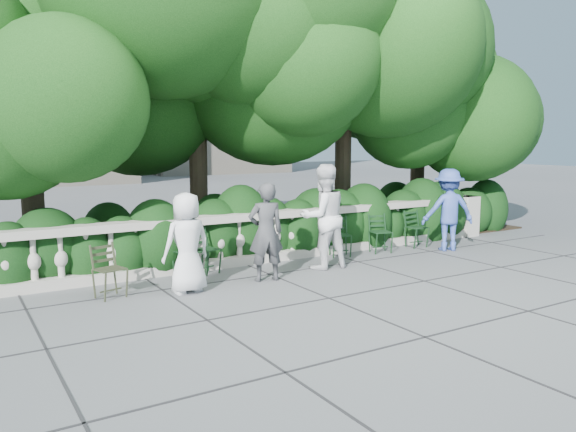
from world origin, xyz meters
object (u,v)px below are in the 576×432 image
chair_a (212,275)px  chair_f (420,248)px  person_businessman (187,243)px  chair_d (383,254)px  chair_b (193,277)px  person_older_blue (448,210)px  person_woman_grey (266,232)px  person_casual_man (323,217)px  chair_c (199,278)px  chair_weathered (116,300)px  chair_e (342,258)px

chair_a → chair_f: size_ratio=1.00×
person_businessman → chair_d: bearing=-177.5°
chair_b → person_older_blue: 5.76m
chair_a → chair_b: size_ratio=1.00×
chair_f → person_woman_grey: person_woman_grey is taller
chair_d → person_casual_man: bearing=-152.8°
chair_c → person_older_blue: 5.68m
person_casual_man → person_older_blue: person_casual_man is taller
person_older_blue → person_woman_grey: bearing=27.0°
chair_b → person_older_blue: bearing=-26.8°
chair_d → chair_weathered: 5.76m
chair_d → chair_c: bearing=-166.8°
chair_f → chair_weathered: bearing=-171.8°
chair_a → person_older_blue: 5.42m
chair_weathered → person_woman_grey: person_woman_grey is taller
chair_c → person_casual_man: bearing=-27.5°
chair_a → person_businessman: person_businessman is taller
chair_b → chair_f: (5.34, -0.14, 0.00)m
chair_e → person_older_blue: 2.65m
person_casual_man → person_older_blue: size_ratio=1.10×
chair_c → person_casual_man: (2.29, -0.52, 0.97)m
chair_a → person_casual_man: (2.01, -0.57, 0.97)m
chair_c → person_woman_grey: bearing=-55.8°
chair_e → person_businessman: 3.84m
person_woman_grey → person_older_blue: (4.68, 0.26, 0.05)m
chair_d → person_businessman: person_businessman is taller
chair_a → person_casual_man: size_ratio=0.43×
person_woman_grey → chair_e: bearing=-147.9°
chair_d → chair_b: bearing=-167.8°
chair_weathered → person_woman_grey: size_ratio=0.50×
chair_e → chair_f: size_ratio=1.00×
chair_a → chair_weathered: bearing=179.8°
chair_d → chair_weathered: size_ratio=1.00×
chair_e → chair_f: bearing=17.9°
chair_a → person_woman_grey: (0.63, -0.85, 0.84)m
chair_a → chair_d: 3.86m
person_woman_grey → chair_d: bearing=-156.2°
chair_b → chair_weathered: bearing=-176.2°
chair_c → person_businessman: person_businessman is taller
person_businessman → person_older_blue: 6.11m
chair_f → person_woman_grey: (-4.36, -0.73, 0.84)m
chair_a → chair_c: same height
chair_c → chair_e: 3.15m
chair_b → person_casual_man: person_casual_man is taller
chair_weathered → person_woman_grey: (2.50, -0.17, 0.84)m
chair_d → person_older_blue: (1.45, -0.42, 0.89)m
chair_weathered → chair_e: bearing=-7.8°
chair_c → person_casual_man: person_casual_man is taller
chair_f → person_older_blue: size_ratio=0.47×
chair_b → person_casual_man: 2.62m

